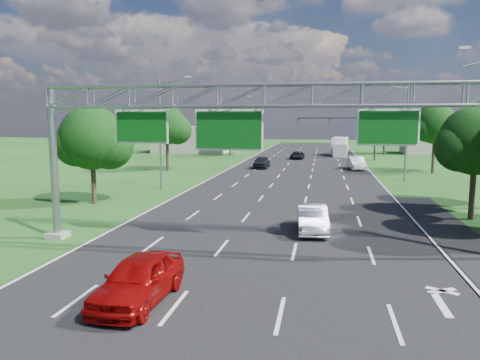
% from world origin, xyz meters
% --- Properties ---
extents(ground, '(220.00, 220.00, 0.00)m').
position_xyz_m(ground, '(0.00, 30.00, 0.00)').
color(ground, '#1A4414').
rests_on(ground, ground).
extents(road, '(18.00, 180.00, 0.02)m').
position_xyz_m(road, '(0.00, 30.00, 0.00)').
color(road, black).
rests_on(road, ground).
extents(road_flare, '(3.00, 30.00, 0.02)m').
position_xyz_m(road_flare, '(10.20, 14.00, 0.00)').
color(road_flare, black).
rests_on(road_flare, ground).
extents(sign_gantry, '(23.50, 1.00, 9.56)m').
position_xyz_m(sign_gantry, '(0.33, 12.00, 6.89)').
color(sign_gantry, gray).
rests_on(sign_gantry, ground).
extents(traffic_signal, '(12.21, 0.24, 7.00)m').
position_xyz_m(traffic_signal, '(7.48, 65.00, 5.17)').
color(traffic_signal, black).
rests_on(traffic_signal, ground).
extents(streetlight_l_near, '(2.97, 0.22, 10.16)m').
position_xyz_m(streetlight_l_near, '(-11.30, 30.00, 5.58)').
color(streetlight_l_near, gray).
rests_on(streetlight_l_near, ground).
extents(streetlight_l_far, '(2.97, 0.22, 10.16)m').
position_xyz_m(streetlight_l_far, '(-11.30, 65.00, 5.58)').
color(streetlight_l_far, gray).
rests_on(streetlight_l_far, ground).
extents(streetlight_r_mid, '(2.97, 0.22, 10.16)m').
position_xyz_m(streetlight_r_mid, '(11.30, 40.00, 5.58)').
color(streetlight_r_mid, gray).
rests_on(streetlight_r_mid, ground).
extents(tree_verge_la, '(5.76, 4.80, 7.40)m').
position_xyz_m(tree_verge_la, '(-13.92, 22.04, 4.76)').
color(tree_verge_la, '#2D2116').
rests_on(tree_verge_la, ground).
extents(tree_verge_lb, '(5.76, 4.80, 8.06)m').
position_xyz_m(tree_verge_lb, '(-15.92, 45.04, 5.41)').
color(tree_verge_lb, '#2D2116').
rests_on(tree_verge_lb, ground).
extents(tree_verge_lc, '(5.76, 4.80, 7.62)m').
position_xyz_m(tree_verge_lc, '(-12.92, 70.04, 4.98)').
color(tree_verge_lc, '#2D2116').
rests_on(tree_verge_lc, ground).
extents(tree_verge_rd, '(5.76, 4.80, 8.28)m').
position_xyz_m(tree_verge_rd, '(16.08, 48.04, 5.63)').
color(tree_verge_rd, '#2D2116').
rests_on(tree_verge_rd, ground).
extents(tree_verge_re, '(5.76, 4.80, 7.84)m').
position_xyz_m(tree_verge_re, '(14.08, 78.04, 5.20)').
color(tree_verge_re, '#2D2116').
rests_on(tree_verge_re, ground).
extents(building_left, '(14.00, 10.00, 5.00)m').
position_xyz_m(building_left, '(-22.00, 78.00, 2.50)').
color(building_left, '#A39B89').
rests_on(building_left, ground).
extents(building_right, '(12.00, 9.00, 4.00)m').
position_xyz_m(building_right, '(24.00, 82.00, 2.00)').
color(building_right, '#A39B89').
rests_on(building_right, ground).
extents(red_coupe, '(2.24, 4.98, 1.66)m').
position_xyz_m(red_coupe, '(-3.17, 4.26, 0.83)').
color(red_coupe, '#8D0706').
rests_on(red_coupe, ground).
extents(silver_sedan, '(1.96, 4.76, 1.53)m').
position_xyz_m(silver_sedan, '(2.55, 15.77, 0.77)').
color(silver_sedan, silver).
rests_on(silver_sedan, ground).
extents(car_queue_b, '(2.22, 4.54, 1.24)m').
position_xyz_m(car_queue_b, '(-1.00, 65.07, 0.62)').
color(car_queue_b, black).
rests_on(car_queue_b, ground).
extents(car_queue_c, '(1.96, 4.72, 1.60)m').
position_xyz_m(car_queue_c, '(-4.84, 50.08, 0.80)').
color(car_queue_c, black).
rests_on(car_queue_c, ground).
extents(car_queue_d, '(2.30, 5.10, 1.62)m').
position_xyz_m(car_queue_d, '(7.27, 50.40, 0.81)').
color(car_queue_d, silver).
rests_on(car_queue_d, ground).
extents(box_truck, '(3.19, 8.66, 3.18)m').
position_xyz_m(box_truck, '(6.00, 73.82, 1.53)').
color(box_truck, silver).
rests_on(box_truck, ground).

